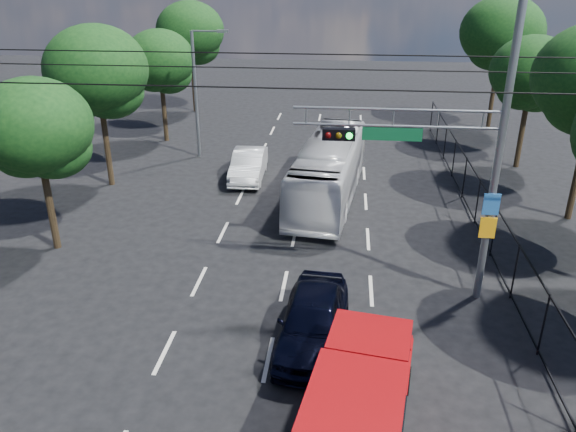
# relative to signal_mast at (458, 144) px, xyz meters

# --- Properties ---
(lane_markings) EXTENTS (6.12, 38.00, 0.01)m
(lane_markings) POSITION_rel_signal_mast_xyz_m (-5.28, 6.01, -5.24)
(lane_markings) COLOR beige
(lane_markings) RESTS_ON ground
(signal_mast) EXTENTS (6.43, 0.39, 9.50)m
(signal_mast) POSITION_rel_signal_mast_xyz_m (0.00, 0.00, 0.00)
(signal_mast) COLOR slate
(signal_mast) RESTS_ON ground
(streetlight_left) EXTENTS (2.09, 0.22, 7.08)m
(streetlight_left) POSITION_rel_signal_mast_xyz_m (-11.62, 14.01, -1.30)
(streetlight_left) COLOR slate
(streetlight_left) RESTS_ON ground
(utility_wires) EXTENTS (22.00, 5.04, 0.74)m
(utility_wires) POSITION_rel_signal_mast_xyz_m (-5.28, 0.84, 1.99)
(utility_wires) COLOR black
(utility_wires) RESTS_ON ground
(fence_right) EXTENTS (0.06, 34.03, 2.00)m
(fence_right) POSITION_rel_signal_mast_xyz_m (2.32, 4.18, -4.21)
(fence_right) COLOR black
(fence_right) RESTS_ON ground
(tree_right_d) EXTENTS (4.32, 4.32, 7.02)m
(tree_right_d) POSITION_rel_signal_mast_xyz_m (6.13, 14.03, -0.39)
(tree_right_d) COLOR black
(tree_right_d) RESTS_ON ground
(tree_right_e) EXTENTS (5.28, 5.28, 8.58)m
(tree_right_e) POSITION_rel_signal_mast_xyz_m (6.33, 22.03, 0.69)
(tree_right_e) COLOR black
(tree_right_e) RESTS_ON ground
(tree_left_b) EXTENTS (4.08, 4.08, 6.63)m
(tree_left_b) POSITION_rel_signal_mast_xyz_m (-14.47, 2.03, -0.66)
(tree_left_b) COLOR black
(tree_left_b) RESTS_ON ground
(tree_left_c) EXTENTS (4.80, 4.80, 7.80)m
(tree_left_c) POSITION_rel_signal_mast_xyz_m (-15.07, 9.03, 0.15)
(tree_left_c) COLOR black
(tree_left_c) RESTS_ON ground
(tree_left_d) EXTENTS (4.20, 4.20, 6.83)m
(tree_left_d) POSITION_rel_signal_mast_xyz_m (-14.67, 17.03, -0.52)
(tree_left_d) COLOR black
(tree_left_d) RESTS_ON ground
(tree_left_e) EXTENTS (4.92, 4.92, 7.99)m
(tree_left_e) POSITION_rel_signal_mast_xyz_m (-14.87, 25.03, 0.29)
(tree_left_e) COLOR black
(tree_left_e) RESTS_ON ground
(red_pickup) EXTENTS (2.90, 5.87, 2.10)m
(red_pickup) POSITION_rel_signal_mast_xyz_m (-2.80, -6.54, -4.12)
(red_pickup) COLOR black
(red_pickup) RESTS_ON ground
(navy_hatchback) EXTENTS (2.22, 4.78, 1.59)m
(navy_hatchback) POSITION_rel_signal_mast_xyz_m (-4.09, -3.09, -4.45)
(navy_hatchback) COLOR black
(navy_hatchback) RESTS_ON ground
(white_bus) EXTENTS (3.57, 10.45, 2.85)m
(white_bus) POSITION_rel_signal_mast_xyz_m (-4.06, 8.31, -3.82)
(white_bus) COLOR silver
(white_bus) RESTS_ON ground
(white_van) EXTENTS (1.74, 4.57, 1.49)m
(white_van) POSITION_rel_signal_mast_xyz_m (-8.30, 10.60, -4.50)
(white_van) COLOR silver
(white_van) RESTS_ON ground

